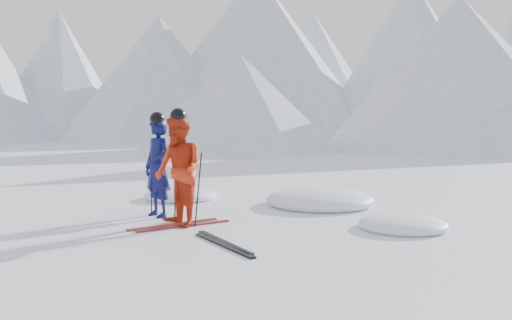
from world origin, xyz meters
The scene contains 12 objects.
ground centered at (0.00, 0.00, 0.00)m, with size 160.00×160.00×0.00m, color white.
skier_blue centered at (-3.28, 0.08, 0.91)m, with size 0.66×0.44×1.82m, color #0C1049.
skier_red centered at (-2.36, -0.39, 0.94)m, with size 0.91×0.71×1.87m, color red.
pole_blue_left centered at (-3.58, 0.23, 0.61)m, with size 0.02×0.02×1.22m, color black.
pole_blue_right centered at (-3.03, 0.33, 0.61)m, with size 0.02×0.02×1.22m, color black.
pole_red_left centered at (-2.66, -0.14, 0.62)m, with size 0.02×0.02×1.25m, color black.
pole_red_right centered at (-2.06, -0.24, 0.62)m, with size 0.02×0.02×1.25m, color black.
ski_worn_left centered at (-2.48, -0.39, 0.01)m, with size 0.09×1.70×0.03m, color black.
ski_worn_right centered at (-2.24, -0.39, 0.01)m, with size 0.09×1.70×0.03m, color black.
ski_loose_a centered at (-0.97, -0.99, 0.01)m, with size 0.09×1.70×0.03m, color black.
ski_loose_b centered at (-0.87, -1.14, 0.01)m, with size 0.09×1.70×0.03m, color black.
snow_lumps centered at (-1.28, 2.24, 0.00)m, with size 9.69×5.06×0.50m.
Camera 1 is at (3.67, -7.19, 1.78)m, focal length 38.00 mm.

